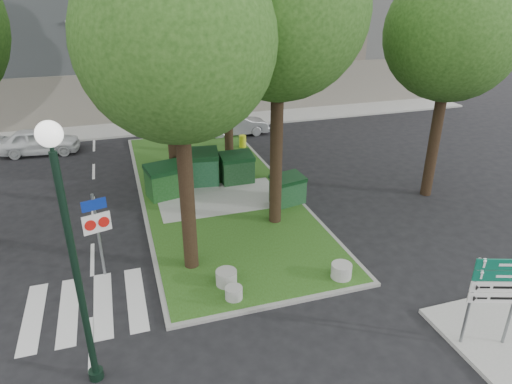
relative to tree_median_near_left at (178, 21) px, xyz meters
name	(u,v)px	position (x,y,z in m)	size (l,w,h in m)	color
ground	(262,308)	(1.41, -2.56, -7.32)	(120.00, 120.00, 0.00)	black
median_island	(215,190)	(1.91, 5.44, -7.26)	(6.00, 16.00, 0.12)	#2A4C15
median_kerb	(215,190)	(1.91, 5.44, -7.27)	(6.30, 16.30, 0.10)	gray
building_sidewalk	(169,125)	(1.41, 15.94, -7.26)	(42.00, 3.00, 0.12)	#999993
zebra_crossing	(120,301)	(-2.34, -1.06, -7.31)	(5.00, 3.00, 0.01)	silver
tree_median_near_left	(178,21)	(0.00, 0.00, 0.00)	(5.20, 5.20, 10.53)	black
tree_median_mid	(165,18)	(0.50, 6.50, -0.34)	(4.80, 4.80, 9.99)	black
tree_street_right	(456,19)	(10.50, 2.50, -0.33)	(5.00, 5.00, 10.06)	black
dumpster_a	(165,181)	(-0.15, 5.35, -6.53)	(1.71, 1.38, 1.40)	#113E11
dumpster_b	(199,168)	(1.45, 6.24, -6.46)	(1.81, 1.39, 1.54)	#134123
dumpster_c	(237,168)	(3.05, 5.93, -6.55)	(1.46, 1.03, 1.34)	black
dumpster_d	(288,189)	(4.41, 3.23, -6.62)	(1.45, 1.16, 1.20)	#123D1C
bollard_left	(234,293)	(0.74, -2.06, -7.02)	(0.49, 0.49, 0.35)	#9B9C96
bollard_right	(341,271)	(4.08, -2.06, -6.98)	(0.62, 0.62, 0.44)	#A6A5A0
bollard_mid	(226,277)	(0.71, -1.35, -6.97)	(0.62, 0.62, 0.44)	#989893
litter_bin	(243,141)	(4.61, 10.40, -6.87)	(0.37, 0.37, 0.65)	#CFDD1A
street_lamp	(69,233)	(-2.95, -3.75, -3.54)	(0.48, 0.48, 6.01)	black
traffic_sign_pole	(97,224)	(-2.71, 0.44, -5.57)	(0.80, 0.26, 2.72)	slate
directional_sign	(495,288)	(6.11, -5.58, -5.59)	(1.16, 0.43, 2.42)	slate
car_white	(39,141)	(-5.73, 12.94, -6.64)	(1.61, 4.00, 1.36)	white
car_silver	(235,125)	(4.91, 12.94, -6.69)	(1.34, 3.83, 1.26)	#93969A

